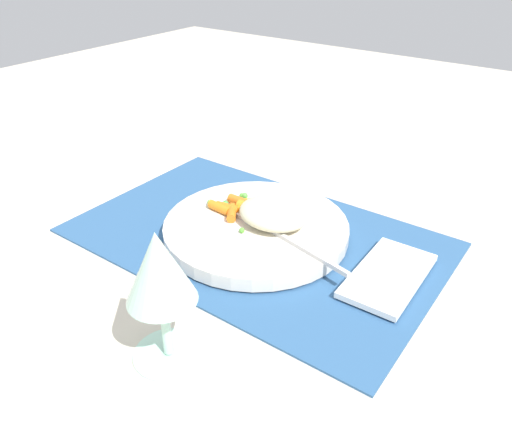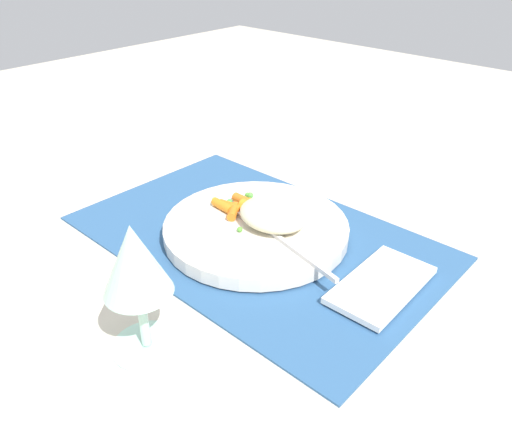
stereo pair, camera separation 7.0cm
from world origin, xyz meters
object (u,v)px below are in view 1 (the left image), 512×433
at_px(rice_mound, 274,213).
at_px(wine_glass, 159,274).
at_px(plate, 256,229).
at_px(napkin, 388,275).
at_px(carrot_portion, 243,209).
at_px(fork, 276,233).

distance_m(rice_mound, wine_glass, 0.26).
distance_m(plate, wine_glass, 0.26).
bearing_deg(napkin, plate, 4.41).
xyz_separation_m(plate, napkin, (-0.19, -0.01, -0.01)).
height_order(plate, carrot_portion, carrot_portion).
bearing_deg(carrot_portion, rice_mound, -177.85).
bearing_deg(plate, wine_glass, 103.88).
bearing_deg(rice_mound, carrot_portion, 2.15).
height_order(rice_mound, carrot_portion, rice_mound).
relative_size(fork, wine_glass, 1.36).
bearing_deg(carrot_portion, wine_glass, 109.93).
xyz_separation_m(plate, carrot_portion, (0.03, -0.01, 0.02)).
height_order(fork, napkin, fork).
relative_size(rice_mound, wine_glass, 0.67).
xyz_separation_m(carrot_portion, fork, (-0.07, 0.02, -0.00)).
distance_m(carrot_portion, wine_glass, 0.27).
distance_m(plate, napkin, 0.19).
height_order(fork, wine_glass, wine_glass).
relative_size(fork, napkin, 1.41).
distance_m(fork, napkin, 0.16).
xyz_separation_m(plate, wine_glass, (-0.06, 0.23, 0.09)).
relative_size(rice_mound, carrot_portion, 1.13).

